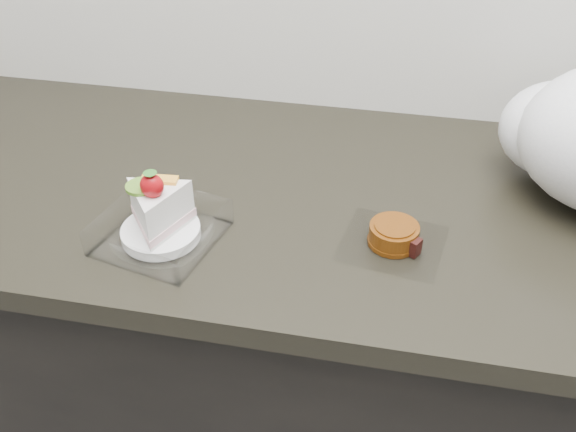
{
  "coord_description": "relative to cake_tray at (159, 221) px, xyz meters",
  "views": [
    {
      "loc": [
        0.01,
        0.81,
        1.52
      ],
      "look_at": [
        -0.14,
        1.57,
        0.94
      ],
      "focal_mm": 40.0,
      "sensor_mm": 36.0,
      "label": 1
    }
  ],
  "objects": [
    {
      "name": "counter",
      "position": [
        0.32,
        0.17,
        -0.48
      ],
      "size": [
        2.04,
        0.64,
        0.9
      ],
      "color": "black",
      "rests_on": "ground"
    },
    {
      "name": "mooncake_wrap",
      "position": [
        0.35,
        0.06,
        -0.02
      ],
      "size": [
        0.17,
        0.16,
        0.04
      ],
      "rotation": [
        0.0,
        0.0,
        0.01
      ],
      "color": "white",
      "rests_on": "counter"
    },
    {
      "name": "cake_tray",
      "position": [
        0.0,
        0.0,
        0.0
      ],
      "size": [
        0.2,
        0.2,
        0.13
      ],
      "rotation": [
        0.0,
        0.0,
        -0.23
      ],
      "color": "white",
      "rests_on": "counter"
    }
  ]
}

